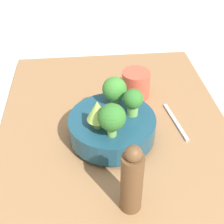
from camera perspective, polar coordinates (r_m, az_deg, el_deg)
name	(u,v)px	position (r m, az deg, el deg)	size (l,w,h in m)	color
ground_plane	(118,152)	(0.85, 1.03, -7.29)	(6.00, 6.00, 0.00)	silver
table	(118,148)	(0.84, 1.04, -6.56)	(0.98, 0.65, 0.03)	olive
bowl	(112,127)	(0.82, 0.00, -2.77)	(0.23, 0.23, 0.07)	navy
broccoli_floret_front	(133,101)	(0.79, 3.86, 2.09)	(0.05, 0.05, 0.08)	#6BA34C
broccoli_floret_right	(114,89)	(0.82, 0.36, 4.14)	(0.07, 0.07, 0.08)	#609347
romanesco_piece_far	(97,111)	(0.74, -2.69, 0.15)	(0.05, 0.05, 0.08)	#609347
broccoli_floret_left	(112,118)	(0.72, -0.02, -1.09)	(0.07, 0.07, 0.09)	#6BA34C
cup	(136,84)	(0.98, 4.36, 5.10)	(0.09, 0.09, 0.09)	#C64C38
pepper_mill	(132,180)	(0.64, 3.65, -12.37)	(0.05, 0.05, 0.18)	brown
fork	(175,121)	(0.91, 11.53, -1.71)	(0.16, 0.03, 0.01)	#B2B2B7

